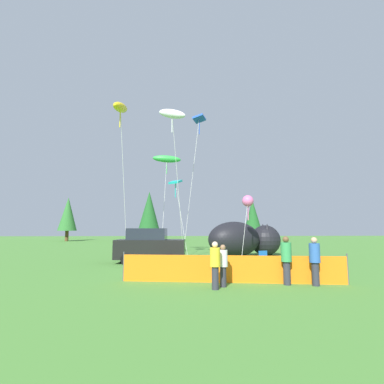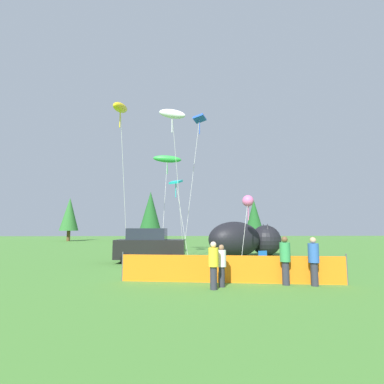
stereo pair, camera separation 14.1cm
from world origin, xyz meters
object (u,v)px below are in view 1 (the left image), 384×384
(inflatable_cat, at_px, (243,240))
(kite_teal_diamond, at_px, (176,183))
(kite_yellow_hero, at_px, (120,108))
(kite_green_fish, at_px, (167,159))
(folding_chair, at_px, (264,258))
(spectator_in_black_shirt, at_px, (315,259))
(kite_pink_octopus, at_px, (248,201))
(spectator_in_grey_shirt, at_px, (223,264))
(spectator_in_green_shirt, at_px, (286,258))
(spectator_in_yellow_shirt, at_px, (215,263))
(parked_car, at_px, (150,246))
(kite_white_ghost, at_px, (172,114))
(kite_blue_box, at_px, (199,122))

(inflatable_cat, xyz_separation_m, kite_teal_diamond, (-5.26, 1.53, 4.65))
(kite_yellow_hero, relative_size, kite_green_fish, 1.24)
(folding_chair, distance_m, spectator_in_black_shirt, 4.75)
(kite_yellow_hero, distance_m, kite_pink_octopus, 10.29)
(spectator_in_black_shirt, bearing_deg, kite_teal_diamond, 113.28)
(folding_chair, distance_m, spectator_in_grey_shirt, 5.59)
(spectator_in_green_shirt, relative_size, kite_pink_octopus, 0.43)
(kite_yellow_hero, distance_m, kite_green_fish, 7.51)
(folding_chair, xyz_separation_m, spectator_in_green_shirt, (-0.40, -4.45, 0.47))
(spectator_in_green_shirt, distance_m, kite_green_fish, 15.90)
(spectator_in_black_shirt, distance_m, kite_green_fish, 16.48)
(spectator_in_black_shirt, relative_size, spectator_in_green_shirt, 0.99)
(spectator_in_grey_shirt, bearing_deg, spectator_in_yellow_shirt, -127.88)
(spectator_in_black_shirt, bearing_deg, inflatable_cat, 91.60)
(parked_car, distance_m, folding_chair, 7.21)
(spectator_in_yellow_shirt, height_order, kite_white_ghost, kite_white_ghost)
(kite_blue_box, xyz_separation_m, kite_green_fish, (-2.64, 1.74, -2.74))
(parked_car, bearing_deg, spectator_in_black_shirt, -43.79)
(kite_pink_octopus, distance_m, kite_white_ghost, 7.82)
(spectator_in_black_shirt, height_order, kite_white_ghost, kite_white_ghost)
(inflatable_cat, height_order, kite_teal_diamond, kite_teal_diamond)
(spectator_in_green_shirt, bearing_deg, spectator_in_yellow_shirt, -165.80)
(spectator_in_green_shirt, relative_size, spectator_in_grey_shirt, 1.19)
(kite_green_fish, bearing_deg, spectator_in_green_shirt, -68.20)
(parked_car, relative_size, spectator_in_yellow_shirt, 2.59)
(spectator_in_grey_shirt, relative_size, kite_green_fish, 0.19)
(spectator_in_yellow_shirt, relative_size, kite_yellow_hero, 0.16)
(inflatable_cat, bearing_deg, spectator_in_grey_shirt, -128.82)
(folding_chair, xyz_separation_m, kite_teal_diamond, (-4.93, 8.29, 5.32))
(parked_car, xyz_separation_m, spectator_in_grey_shirt, (3.53, -7.81, -0.20))
(spectator_in_black_shirt, relative_size, spectator_in_yellow_shirt, 1.08)
(spectator_in_yellow_shirt, distance_m, spectator_in_grey_shirt, 0.59)
(parked_car, bearing_deg, inflatable_cat, 31.87)
(parked_car, bearing_deg, spectator_in_green_shirt, -47.41)
(parked_car, xyz_separation_m, kite_pink_octopus, (6.50, 0.53, 2.93))
(inflatable_cat, xyz_separation_m, spectator_in_green_shirt, (-0.73, -11.20, -0.20))
(spectator_in_grey_shirt, bearing_deg, spectator_in_green_shirt, 6.13)
(parked_car, distance_m, spectator_in_black_shirt, 10.55)
(spectator_in_black_shirt, bearing_deg, kite_white_ghost, 125.89)
(spectator_in_yellow_shirt, relative_size, spectator_in_grey_shirt, 1.09)
(parked_car, bearing_deg, kite_yellow_hero, -146.86)
(kite_blue_box, distance_m, kite_green_fish, 4.18)
(spectator_in_yellow_shirt, distance_m, kite_white_ghost, 12.47)
(kite_green_fish, bearing_deg, kite_blue_box, -33.33)
(kite_teal_diamond, bearing_deg, folding_chair, -59.24)
(kite_pink_octopus, bearing_deg, kite_white_ghost, -176.68)
(spectator_in_green_shirt, bearing_deg, folding_chair, 84.91)
(kite_yellow_hero, xyz_separation_m, kite_white_ghost, (3.25, 1.30, 0.14))
(spectator_in_green_shirt, xyz_separation_m, kite_pink_octopus, (0.40, 8.06, 2.96))
(kite_yellow_hero, height_order, kite_blue_box, kite_blue_box)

